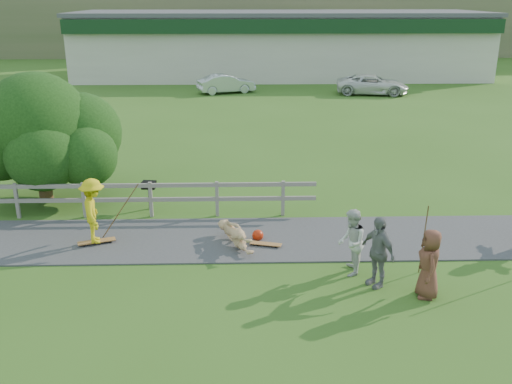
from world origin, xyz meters
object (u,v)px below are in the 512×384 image
Objects in this scene: tree at (41,153)px; spectator_b at (378,251)px; car_white at (372,85)px; skater_rider at (94,214)px; spectator_a at (351,242)px; bbq at (150,195)px; spectator_c at (429,264)px; skater_fallen at (236,235)px; car_silver at (226,84)px.

spectator_b is at bearing -33.00° from tree.
skater_rider is at bearing 160.86° from car_white.
spectator_a is 7.14m from bbq.
spectator_a is at bearing -170.88° from spectator_b.
spectator_b is at bearing -111.96° from spectator_c.
skater_rider is at bearing -55.97° from tree.
skater_fallen is at bearing -31.99° from tree.
spectator_c is at bearing -32.57° from tree.
skater_fallen is at bearing -107.13° from skater_rider.
tree is at bearing 125.07° from skater_fallen.
skater_rider is at bearing 154.42° from skater_fallen.
spectator_b is 27.62m from car_silver.
skater_rider reaches higher than skater_fallen.
skater_fallen is at bearing 163.46° from car_silver.
spectator_c is (4.28, -2.82, 0.48)m from skater_fallen.
car_silver is 22.25m from bbq.
spectator_b reaches higher than car_white.
skater_fallen is (3.76, -0.17, -0.56)m from skater_rider.
car_silver is (2.97, 24.87, -0.24)m from skater_rider.
skater_fallen is 5.15m from spectator_c.
spectator_a is 1.80× the size of bbq.
car_white is 25.46m from tree.
spectator_b is 1.16m from spectator_c.
spectator_a is at bearing 169.25° from car_silver.
skater_rider is 4.59m from tree.
skater_rider is at bearing -102.97° from bbq.
car_white is (6.27, 25.89, -0.15)m from spectator_a.
skater_rider is 0.99× the size of skater_fallen.
spectator_c is (1.02, -0.55, -0.05)m from spectator_b.
spectator_b is 1.07× the size of spectator_c.
bbq is at bearing -160.33° from spectator_b.
tree is (-10.58, 6.76, 0.77)m from spectator_c.
skater_fallen is 0.46× the size of car_silver.
skater_fallen is 0.38× the size of car_white.
tree reaches higher than spectator_c.
skater_rider is 0.33× the size of tree.
tree reaches higher than bbq.
spectator_a is (2.77, -1.66, 0.49)m from skater_fallen.
car_silver is at bearing -162.57° from spectator_a.
skater_fallen is 1.97× the size of bbq.
bbq is at bearing -16.45° from tree.
car_silver reaches higher than bbq.
spectator_a is at bearing 175.27° from car_white.
spectator_b is at bearing -32.65° from bbq.
bbq reaches higher than skater_fallen.
spectator_a is 10.69m from tree.
car_white is at bearing 176.22° from spectator_a.
spectator_c is 27.47m from car_white.
spectator_b is (3.26, -2.27, 0.53)m from skater_fallen.
skater_rider is 1.08× the size of spectator_a.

